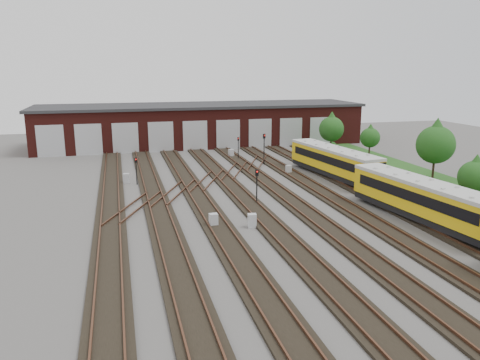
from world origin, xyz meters
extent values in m
plane|color=#4D4B48|center=(0.00, 0.00, 0.00)|extent=(120.00, 120.00, 0.00)
cube|color=black|center=(-14.00, 0.00, 0.09)|extent=(2.40, 70.00, 0.18)
cube|color=brown|center=(-14.72, 0.00, 0.26)|extent=(0.10, 70.00, 0.15)
cube|color=brown|center=(-13.28, 0.00, 0.26)|extent=(0.10, 70.00, 0.15)
cube|color=black|center=(-10.00, 0.00, 0.09)|extent=(2.40, 70.00, 0.18)
cube|color=brown|center=(-10.72, 0.00, 0.26)|extent=(0.10, 70.00, 0.15)
cube|color=brown|center=(-9.28, 0.00, 0.26)|extent=(0.10, 70.00, 0.15)
cube|color=black|center=(-6.00, 0.00, 0.09)|extent=(2.40, 70.00, 0.18)
cube|color=brown|center=(-6.72, 0.00, 0.26)|extent=(0.10, 70.00, 0.15)
cube|color=brown|center=(-5.28, 0.00, 0.26)|extent=(0.10, 70.00, 0.15)
cube|color=black|center=(-2.00, 0.00, 0.09)|extent=(2.40, 70.00, 0.18)
cube|color=brown|center=(-2.72, 0.00, 0.26)|extent=(0.10, 70.00, 0.15)
cube|color=brown|center=(-1.28, 0.00, 0.26)|extent=(0.10, 70.00, 0.15)
cube|color=black|center=(2.00, 0.00, 0.09)|extent=(2.40, 70.00, 0.18)
cube|color=brown|center=(1.28, 0.00, 0.26)|extent=(0.10, 70.00, 0.15)
cube|color=brown|center=(2.72, 0.00, 0.26)|extent=(0.10, 70.00, 0.15)
cube|color=black|center=(6.00, 0.00, 0.09)|extent=(2.40, 70.00, 0.18)
cube|color=brown|center=(5.28, 0.00, 0.26)|extent=(0.10, 70.00, 0.15)
cube|color=brown|center=(6.72, 0.00, 0.26)|extent=(0.10, 70.00, 0.15)
cube|color=black|center=(10.00, 0.00, 0.09)|extent=(2.40, 70.00, 0.18)
cube|color=brown|center=(9.28, 0.00, 0.26)|extent=(0.10, 70.00, 0.15)
cube|color=brown|center=(10.72, 0.00, 0.26)|extent=(0.10, 70.00, 0.15)
cube|color=black|center=(14.00, 0.00, 0.09)|extent=(2.40, 70.00, 0.18)
cube|color=brown|center=(13.28, 0.00, 0.26)|extent=(0.10, 70.00, 0.15)
cube|color=brown|center=(14.72, 0.00, 0.26)|extent=(0.10, 70.00, 0.15)
cube|color=brown|center=(-8.00, 10.00, 0.26)|extent=(5.40, 9.62, 0.15)
cube|color=brown|center=(-4.00, 14.00, 0.26)|extent=(5.40, 9.62, 0.15)
cube|color=brown|center=(0.00, 18.00, 0.26)|extent=(5.40, 9.62, 0.15)
cube|color=brown|center=(-12.00, 6.00, 0.26)|extent=(5.40, 9.62, 0.15)
cube|color=brown|center=(4.00, 22.00, 0.26)|extent=(5.40, 9.62, 0.15)
cube|color=#4A1612|center=(0.00, 40.00, 3.00)|extent=(50.00, 12.00, 6.00)
cube|color=#2B2B2D|center=(0.00, 40.00, 6.15)|extent=(51.00, 12.50, 0.40)
cube|color=#B0B2B6|center=(-22.00, 33.98, 2.20)|extent=(3.60, 0.12, 4.40)
cube|color=#B0B2B6|center=(-17.00, 33.98, 2.20)|extent=(3.60, 0.12, 4.40)
cube|color=#B0B2B6|center=(-12.00, 33.98, 2.20)|extent=(3.60, 0.12, 4.40)
cube|color=#B0B2B6|center=(-7.00, 33.98, 2.20)|extent=(3.60, 0.12, 4.40)
cube|color=#B0B2B6|center=(-2.00, 33.98, 2.20)|extent=(3.60, 0.12, 4.40)
cube|color=#B0B2B6|center=(3.00, 33.98, 2.20)|extent=(3.60, 0.12, 4.40)
cube|color=#B0B2B6|center=(8.00, 33.98, 2.20)|extent=(3.60, 0.12, 4.40)
cube|color=#B0B2B6|center=(13.00, 33.98, 2.20)|extent=(3.60, 0.12, 4.40)
cube|color=#B0B2B6|center=(18.00, 33.98, 2.20)|extent=(3.60, 0.12, 4.40)
cube|color=#1E4717|center=(19.00, 10.00, 0.03)|extent=(8.00, 55.00, 0.05)
cube|color=black|center=(10.00, -3.21, 0.62)|extent=(4.08, 14.78, 0.58)
cube|color=#F3B50D|center=(10.00, -3.21, 1.99)|extent=(4.37, 14.82, 2.14)
cube|color=beige|center=(10.00, -3.21, 3.20)|extent=(4.47, 14.83, 0.29)
cube|color=black|center=(8.72, -3.37, 2.23)|extent=(1.69, 12.77, 0.83)
cube|color=black|center=(11.28, -3.05, 2.23)|extent=(1.69, 12.77, 0.83)
cube|color=black|center=(10.00, 12.79, 0.62)|extent=(4.08, 14.78, 0.58)
cube|color=#F3B50D|center=(10.00, 12.79, 1.99)|extent=(4.37, 14.82, 2.14)
cube|color=beige|center=(10.00, 12.79, 3.20)|extent=(4.47, 14.83, 0.29)
cube|color=black|center=(8.72, 12.63, 2.23)|extent=(1.69, 12.77, 0.83)
cube|color=black|center=(11.28, 12.95, 2.23)|extent=(1.69, 12.77, 0.83)
cylinder|color=black|center=(-11.37, 14.95, 1.18)|extent=(0.10, 0.10, 2.36)
cube|color=black|center=(-11.37, 14.95, 2.61)|extent=(0.27, 0.18, 0.51)
sphere|color=#F8120D|center=(-11.37, 14.85, 2.71)|extent=(0.12, 0.12, 0.12)
cylinder|color=black|center=(-1.30, 4.79, 1.32)|extent=(0.11, 0.11, 2.64)
cube|color=black|center=(-1.30, 4.79, 2.92)|extent=(0.29, 0.19, 0.56)
sphere|color=#F8120D|center=(-1.30, 4.68, 3.03)|extent=(0.13, 0.13, 0.13)
cylinder|color=black|center=(2.42, 25.70, 1.26)|extent=(0.09, 0.09, 2.53)
cube|color=black|center=(2.42, 25.70, 2.76)|extent=(0.27, 0.22, 0.46)
sphere|color=#F8120D|center=(2.42, 25.61, 2.85)|extent=(0.11, 0.11, 0.11)
cylinder|color=black|center=(4.76, 21.75, 1.65)|extent=(0.11, 0.11, 3.31)
cube|color=black|center=(4.76, 21.75, 3.59)|extent=(0.32, 0.23, 0.57)
sphere|color=#F8120D|center=(4.76, 21.64, 3.71)|extent=(0.14, 0.14, 0.14)
cube|color=#B9BBBE|center=(-6.28, -0.22, 0.53)|extent=(0.67, 0.57, 1.05)
cube|color=#B9BBBE|center=(-12.43, 15.87, 0.52)|extent=(0.71, 0.63, 1.05)
cube|color=#B9BBBE|center=(-3.44, -1.10, 0.54)|extent=(0.71, 0.62, 1.08)
cube|color=#B9BBBE|center=(1.89, 27.62, 0.53)|extent=(0.76, 0.69, 1.06)
cube|color=#B9BBBE|center=(5.87, 15.81, 0.49)|extent=(0.64, 0.55, 0.99)
cylinder|color=black|center=(16.79, 27.67, 0.92)|extent=(0.22, 0.22, 1.84)
sphere|color=#144815|center=(16.79, 27.67, 3.37)|extent=(3.57, 3.57, 3.57)
cone|color=#144815|center=(16.79, 27.67, 4.64)|extent=(3.06, 3.06, 2.55)
cylinder|color=black|center=(20.65, 23.49, 0.70)|extent=(0.20, 0.20, 1.40)
sphere|color=#144815|center=(20.65, 23.49, 2.57)|extent=(2.72, 2.72, 2.72)
cone|color=#144815|center=(20.65, 23.49, 3.54)|extent=(2.34, 2.34, 1.95)
cylinder|color=black|center=(20.16, 9.06, 1.06)|extent=(0.24, 0.24, 2.11)
sphere|color=#144815|center=(20.16, 9.06, 3.87)|extent=(4.10, 4.10, 4.10)
cone|color=#144815|center=(20.16, 9.06, 5.33)|extent=(3.52, 3.52, 2.93)
cylinder|color=black|center=(16.78, -0.88, 0.74)|extent=(0.24, 0.24, 1.48)
sphere|color=#144815|center=(16.78, -0.88, 2.71)|extent=(2.88, 2.88, 2.88)
cone|color=#144815|center=(16.78, -0.88, 3.74)|extent=(2.47, 2.47, 2.06)
sphere|color=#144815|center=(16.43, 8.55, 0.77)|extent=(1.54, 1.54, 1.54)
sphere|color=#144815|center=(18.24, 30.15, 0.65)|extent=(1.29, 1.29, 1.29)
camera|label=1|loc=(-13.02, -33.89, 11.97)|focal=35.00mm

